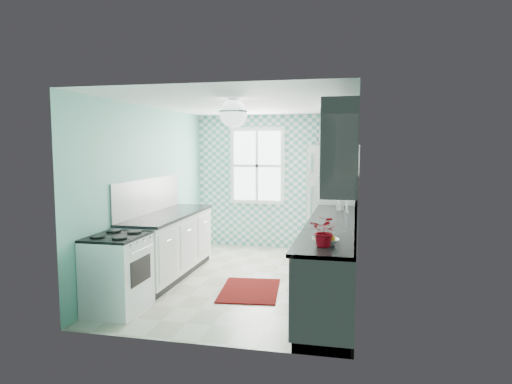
% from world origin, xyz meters
% --- Properties ---
extents(floor, '(3.00, 4.40, 0.02)m').
position_xyz_m(floor, '(0.00, 0.00, -0.01)').
color(floor, beige).
rests_on(floor, ground).
extents(ceiling, '(3.00, 4.40, 0.02)m').
position_xyz_m(ceiling, '(0.00, 0.00, 2.51)').
color(ceiling, white).
rests_on(ceiling, wall_back).
extents(wall_back, '(3.00, 0.02, 2.50)m').
position_xyz_m(wall_back, '(0.00, 2.21, 1.25)').
color(wall_back, '#6DB9A6').
rests_on(wall_back, floor).
extents(wall_front, '(3.00, 0.02, 2.50)m').
position_xyz_m(wall_front, '(0.00, -2.21, 1.25)').
color(wall_front, '#6DB9A6').
rests_on(wall_front, floor).
extents(wall_left, '(0.02, 4.40, 2.50)m').
position_xyz_m(wall_left, '(-1.51, 0.00, 1.25)').
color(wall_left, '#6DB9A6').
rests_on(wall_left, floor).
extents(wall_right, '(0.02, 4.40, 2.50)m').
position_xyz_m(wall_right, '(1.51, 0.00, 1.25)').
color(wall_right, '#6DB9A6').
rests_on(wall_right, floor).
extents(accent_wall, '(3.00, 0.01, 2.50)m').
position_xyz_m(accent_wall, '(0.00, 2.19, 1.25)').
color(accent_wall, '#529E98').
rests_on(accent_wall, wall_back).
extents(window, '(1.04, 0.05, 1.44)m').
position_xyz_m(window, '(-0.35, 2.16, 1.55)').
color(window, white).
rests_on(window, wall_back).
extents(backsplash_right, '(0.02, 3.60, 0.51)m').
position_xyz_m(backsplash_right, '(1.49, -0.40, 1.20)').
color(backsplash_right, white).
rests_on(backsplash_right, wall_right).
extents(backsplash_left, '(0.02, 2.15, 0.51)m').
position_xyz_m(backsplash_left, '(-1.49, -0.07, 1.20)').
color(backsplash_left, white).
rests_on(backsplash_left, wall_left).
extents(upper_cabinets_right, '(0.33, 3.20, 0.90)m').
position_xyz_m(upper_cabinets_right, '(1.33, -0.60, 1.90)').
color(upper_cabinets_right, white).
rests_on(upper_cabinets_right, wall_right).
extents(upper_cabinet_fridge, '(0.40, 0.74, 0.40)m').
position_xyz_m(upper_cabinet_fridge, '(1.30, 1.83, 2.25)').
color(upper_cabinet_fridge, white).
rests_on(upper_cabinet_fridge, wall_right).
extents(ceiling_light, '(0.34, 0.34, 0.35)m').
position_xyz_m(ceiling_light, '(0.00, -0.80, 2.32)').
color(ceiling_light, silver).
rests_on(ceiling_light, ceiling).
extents(base_cabinets_right, '(0.60, 3.60, 0.90)m').
position_xyz_m(base_cabinets_right, '(1.20, -0.40, 0.45)').
color(base_cabinets_right, white).
rests_on(base_cabinets_right, floor).
extents(countertop_right, '(0.63, 3.60, 0.04)m').
position_xyz_m(countertop_right, '(1.19, -0.40, 0.92)').
color(countertop_right, black).
rests_on(countertop_right, base_cabinets_right).
extents(base_cabinets_left, '(0.60, 2.15, 0.90)m').
position_xyz_m(base_cabinets_left, '(-1.20, -0.07, 0.45)').
color(base_cabinets_left, white).
rests_on(base_cabinets_left, floor).
extents(countertop_left, '(0.63, 2.15, 0.04)m').
position_xyz_m(countertop_left, '(-1.19, -0.07, 0.92)').
color(countertop_left, black).
rests_on(countertop_left, base_cabinets_left).
extents(fridge, '(0.84, 0.83, 1.94)m').
position_xyz_m(fridge, '(1.11, 1.78, 0.97)').
color(fridge, white).
rests_on(fridge, floor).
extents(stove, '(0.59, 0.73, 0.88)m').
position_xyz_m(stove, '(-1.20, -1.54, 0.46)').
color(stove, white).
rests_on(stove, floor).
extents(sink, '(0.44, 0.37, 0.53)m').
position_xyz_m(sink, '(1.20, 0.40, 0.93)').
color(sink, silver).
rests_on(sink, countertop_right).
extents(rug, '(0.86, 1.15, 0.02)m').
position_xyz_m(rug, '(0.13, -0.49, 0.01)').
color(rug, maroon).
rests_on(rug, floor).
extents(dish_towel, '(0.05, 0.25, 0.37)m').
position_xyz_m(dish_towel, '(0.89, 0.76, 0.48)').
color(dish_towel, teal).
rests_on(dish_towel, base_cabinets_right).
extents(fruit_bowl, '(0.33, 0.33, 0.07)m').
position_xyz_m(fruit_bowl, '(1.20, -1.71, 0.97)').
color(fruit_bowl, white).
rests_on(fruit_bowl, countertop_right).
extents(potted_plant, '(0.35, 0.33, 0.31)m').
position_xyz_m(potted_plant, '(1.20, -1.82, 1.10)').
color(potted_plant, '#AC1D20').
rests_on(potted_plant, countertop_right).
extents(soap_bottle, '(0.12, 0.12, 0.20)m').
position_xyz_m(soap_bottle, '(1.25, 0.79, 1.04)').
color(soap_bottle, '#87A6AF').
rests_on(soap_bottle, countertop_right).
extents(microwave, '(0.53, 0.36, 0.29)m').
position_xyz_m(microwave, '(1.11, 1.78, 2.08)').
color(microwave, white).
rests_on(microwave, fridge).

